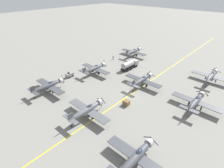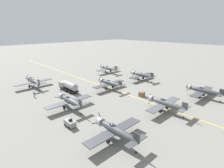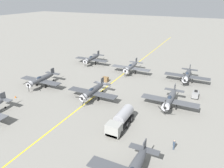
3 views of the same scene
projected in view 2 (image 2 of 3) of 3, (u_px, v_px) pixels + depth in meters
The scene contains 15 objects.
ground_plane at pixel (124, 93), 52.79m from camera, with size 400.00×400.00×0.00m, color gray.
taxiway_stripe at pixel (124, 93), 52.79m from camera, with size 0.30×160.00×0.01m, color yellow.
airplane_near_right at pixel (203, 91), 49.02m from camera, with size 12.00×9.98×3.65m.
airplane_near_left at pixel (116, 130), 29.95m from camera, with size 12.00×9.98×3.74m.
airplane_mid_center at pixel (110, 83), 55.81m from camera, with size 12.00×9.98×3.65m.
airplane_mid_left at pixel (70, 101), 42.28m from camera, with size 12.00×9.98×3.79m.
airplane_far_right at pixel (109, 68), 76.87m from camera, with size 12.00×9.98×3.65m.
airplane_mid_right at pixel (142, 75), 65.89m from camera, with size 12.00×9.98×3.65m.
airplane_near_center at pixel (166, 103), 40.79m from camera, with size 12.00×9.98×3.65m.
airplane_far_left at pixel (34, 81), 57.77m from camera, with size 12.00×9.98×3.65m.
fuel_tanker at pixel (69, 86), 54.56m from camera, with size 2.68×8.00×2.98m.
tow_tractor at pixel (70, 123), 34.66m from camera, with size 1.57×2.60×1.79m.
ground_crew_walking at pixel (34, 94), 49.58m from camera, with size 0.37×0.37×1.71m.
supply_crate_by_tanker at pixel (142, 94), 50.39m from camera, with size 1.56×1.30×1.30m, color brown.
traffic_cone at pixel (127, 75), 72.50m from camera, with size 0.36×0.36×0.55m, color orange.
Camera 2 is at (-36.65, -33.40, 18.67)m, focal length 28.00 mm.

